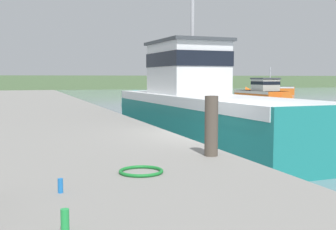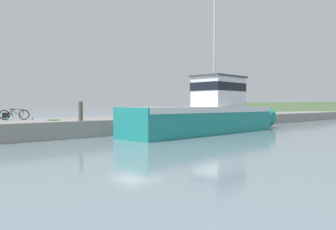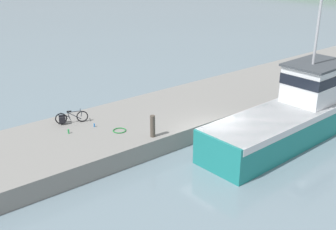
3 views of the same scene
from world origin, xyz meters
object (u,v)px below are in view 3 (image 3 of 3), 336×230
object	(u,v)px
mooring_post	(153,126)
water_bottle_on_curb	(69,131)
bicycle_touring	(68,118)
water_bottle_by_bike	(94,125)
fishing_boat_main	(304,110)

from	to	relation	value
mooring_post	water_bottle_on_curb	bearing A→B (deg)	-133.83
water_bottle_on_curb	bicycle_touring	bearing A→B (deg)	153.06
water_bottle_by_bike	bicycle_touring	bearing A→B (deg)	-147.56
water_bottle_on_curb	water_bottle_by_bike	distance (m)	1.39
bicycle_touring	water_bottle_by_bike	xyz separation A→B (m)	(1.25, 0.79, -0.22)
bicycle_touring	water_bottle_on_curb	distance (m)	1.32
bicycle_touring	water_bottle_by_bike	bearing A→B (deg)	55.09
water_bottle_on_curb	water_bottle_by_bike	bearing A→B (deg)	86.59
fishing_boat_main	water_bottle_by_bike	world-z (taller)	fishing_boat_main
mooring_post	fishing_boat_main	bearing A→B (deg)	68.83
water_bottle_by_bike	water_bottle_on_curb	bearing A→B (deg)	-93.41
bicycle_touring	water_bottle_on_curb	world-z (taller)	bicycle_touring
mooring_post	water_bottle_by_bike	distance (m)	3.28
fishing_boat_main	mooring_post	xyz separation A→B (m)	(-3.05, -7.88, 0.14)
bicycle_touring	water_bottle_by_bike	world-z (taller)	bicycle_touring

